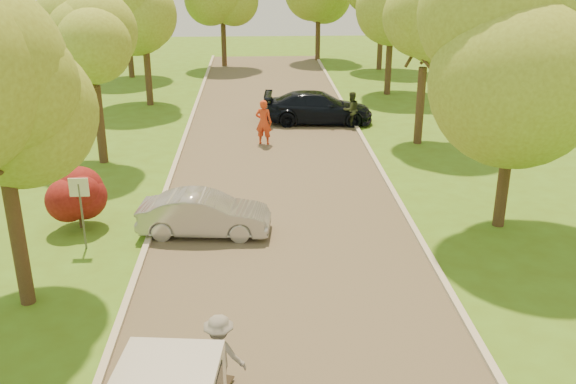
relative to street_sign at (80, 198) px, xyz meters
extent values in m
plane|color=#466A19|center=(5.80, -4.00, -1.56)|extent=(100.00, 100.00, 0.00)
cube|color=#4C4438|center=(5.80, 4.00, -1.56)|extent=(8.00, 60.00, 0.01)
cube|color=#B2AD9E|center=(1.75, 4.00, -1.50)|extent=(0.18, 60.00, 0.12)
cube|color=#B2AD9E|center=(9.85, 4.00, -1.50)|extent=(0.18, 60.00, 0.12)
cylinder|color=#59595E|center=(0.00, 0.00, -0.56)|extent=(0.06, 0.06, 2.00)
cube|color=white|center=(0.00, 0.00, 0.34)|extent=(0.55, 0.04, 0.55)
cylinder|color=#382619|center=(-0.50, 1.50, -1.21)|extent=(0.12, 0.12, 0.70)
sphere|color=#590F0F|center=(-0.50, 1.50, -0.46)|extent=(1.70, 1.70, 1.70)
cylinder|color=#382619|center=(-0.70, -3.00, 0.24)|extent=(0.36, 0.36, 3.60)
sphere|color=olive|center=(-0.01, -3.00, 4.11)|extent=(3.45, 3.45, 3.45)
cylinder|color=#382619|center=(-1.20, 8.00, 0.01)|extent=(0.36, 0.36, 3.15)
sphere|color=olive|center=(-1.20, 8.00, 2.85)|extent=(4.20, 4.20, 4.20)
sphere|color=olive|center=(-0.57, 8.00, 3.48)|extent=(3.15, 3.15, 3.15)
cylinder|color=#382619|center=(-0.80, 18.00, 0.35)|extent=(0.36, 0.36, 3.83)
sphere|color=olive|center=(-0.80, 18.00, 3.70)|extent=(4.80, 4.80, 4.80)
cylinder|color=#382619|center=(12.60, 1.00, 0.35)|extent=(0.36, 0.36, 3.83)
sphere|color=olive|center=(12.60, 1.00, 3.76)|extent=(5.00, 5.00, 5.00)
sphere|color=olive|center=(13.35, 1.00, 4.51)|extent=(3.75, 3.75, 3.75)
cylinder|color=#382619|center=(12.20, 10.00, 0.12)|extent=(0.36, 0.36, 3.38)
sphere|color=olive|center=(12.20, 10.00, 3.13)|extent=(4.40, 4.40, 4.40)
sphere|color=olive|center=(12.86, 10.00, 3.79)|extent=(3.30, 3.30, 3.30)
cylinder|color=#382619|center=(12.80, 20.00, 0.46)|extent=(0.36, 0.36, 4.05)
cylinder|color=#382619|center=(-3.20, 26.00, 0.24)|extent=(0.36, 0.36, 3.60)
cylinder|color=#382619|center=(13.80, 28.00, 0.35)|extent=(0.36, 0.36, 3.83)
cylinder|color=#382619|center=(2.80, 30.00, 0.12)|extent=(0.36, 0.36, 3.38)
cylinder|color=#382619|center=(9.80, 32.00, 0.24)|extent=(0.36, 0.36, 3.60)
imported|color=#A1A0A5|center=(3.41, 0.83, -0.91)|extent=(4.08, 1.74, 1.31)
imported|color=black|center=(8.10, 13.69, -0.79)|extent=(5.45, 2.51, 1.54)
cylinder|color=#BFCC4C|center=(4.41, -6.42, -1.52)|extent=(0.05, 0.07, 0.06)
cylinder|color=#BFCC4C|center=(4.27, -6.37, -1.52)|extent=(0.05, 0.07, 0.06)
imported|color=slate|center=(4.24, -6.68, -0.65)|extent=(1.19, 0.93, 1.62)
imported|color=red|center=(5.35, 10.18, -0.57)|extent=(0.83, 0.65, 2.00)
imported|color=#2B331E|center=(9.60, 12.80, -0.70)|extent=(1.03, 0.94, 1.73)
camera|label=1|loc=(5.02, -17.14, 6.73)|focal=40.00mm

